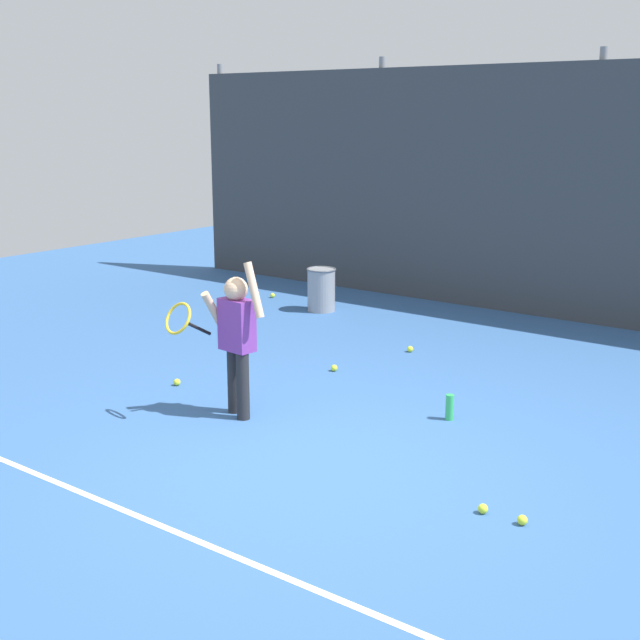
{
  "coord_description": "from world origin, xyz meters",
  "views": [
    {
      "loc": [
        3.5,
        -4.61,
        2.52
      ],
      "look_at": [
        -0.58,
        0.81,
        0.85
      ],
      "focal_mm": 47.38,
      "sensor_mm": 36.0,
      "label": 1
    }
  ],
  "objects_px": {
    "tennis_ball_0": "(177,382)",
    "tennis_ball_7": "(410,349)",
    "ball_hopper": "(321,289)",
    "tennis_ball_4": "(483,509)",
    "tennis_player": "(235,333)",
    "tennis_ball_5": "(273,295)",
    "tennis_ball_2": "(334,368)",
    "tennis_ball_6": "(522,520)",
    "water_bottle": "(450,407)"
  },
  "relations": [
    {
      "from": "tennis_ball_0",
      "to": "tennis_ball_7",
      "type": "distance_m",
      "value": 2.6
    },
    {
      "from": "ball_hopper",
      "to": "tennis_ball_4",
      "type": "relative_size",
      "value": 8.52
    },
    {
      "from": "tennis_player",
      "to": "ball_hopper",
      "type": "height_order",
      "value": "tennis_player"
    },
    {
      "from": "tennis_player",
      "to": "tennis_ball_5",
      "type": "bearing_deg",
      "value": 131.76
    },
    {
      "from": "tennis_ball_0",
      "to": "tennis_ball_2",
      "type": "relative_size",
      "value": 1.0
    },
    {
      "from": "ball_hopper",
      "to": "tennis_ball_7",
      "type": "bearing_deg",
      "value": -26.94
    },
    {
      "from": "tennis_ball_5",
      "to": "tennis_player",
      "type": "bearing_deg",
      "value": -53.65
    },
    {
      "from": "ball_hopper",
      "to": "tennis_ball_4",
      "type": "bearing_deg",
      "value": -42.81
    },
    {
      "from": "tennis_player",
      "to": "tennis_ball_7",
      "type": "bearing_deg",
      "value": 91.72
    },
    {
      "from": "tennis_ball_6",
      "to": "tennis_ball_7",
      "type": "height_order",
      "value": "same"
    },
    {
      "from": "water_bottle",
      "to": "tennis_ball_6",
      "type": "height_order",
      "value": "water_bottle"
    },
    {
      "from": "tennis_player",
      "to": "tennis_ball_0",
      "type": "xyz_separation_m",
      "value": [
        -1.01,
        0.26,
        -0.69
      ]
    },
    {
      "from": "ball_hopper",
      "to": "water_bottle",
      "type": "xyz_separation_m",
      "value": [
        3.28,
        -2.57,
        -0.18
      ]
    },
    {
      "from": "tennis_ball_5",
      "to": "tennis_ball_6",
      "type": "xyz_separation_m",
      "value": [
        5.57,
        -4.18,
        0.0
      ]
    },
    {
      "from": "tennis_player",
      "to": "tennis_ball_6",
      "type": "distance_m",
      "value": 2.88
    },
    {
      "from": "tennis_player",
      "to": "tennis_ball_6",
      "type": "relative_size",
      "value": 20.46
    },
    {
      "from": "water_bottle",
      "to": "tennis_ball_6",
      "type": "relative_size",
      "value": 3.33
    },
    {
      "from": "ball_hopper",
      "to": "water_bottle",
      "type": "height_order",
      "value": "ball_hopper"
    },
    {
      "from": "tennis_player",
      "to": "tennis_ball_5",
      "type": "xyz_separation_m",
      "value": [
        -2.8,
        3.8,
        -0.69
      ]
    },
    {
      "from": "tennis_ball_0",
      "to": "tennis_ball_4",
      "type": "height_order",
      "value": "same"
    },
    {
      "from": "tennis_player",
      "to": "ball_hopper",
      "type": "bearing_deg",
      "value": 121.82
    },
    {
      "from": "tennis_ball_7",
      "to": "tennis_ball_6",
      "type": "bearing_deg",
      "value": -48.76
    },
    {
      "from": "tennis_ball_5",
      "to": "tennis_ball_6",
      "type": "relative_size",
      "value": 1.0
    },
    {
      "from": "water_bottle",
      "to": "tennis_ball_0",
      "type": "bearing_deg",
      "value": -163.52
    },
    {
      "from": "tennis_player",
      "to": "ball_hopper",
      "type": "distance_m",
      "value": 4.02
    },
    {
      "from": "ball_hopper",
      "to": "tennis_ball_4",
      "type": "height_order",
      "value": "ball_hopper"
    },
    {
      "from": "tennis_player",
      "to": "ball_hopper",
      "type": "relative_size",
      "value": 2.4
    },
    {
      "from": "tennis_ball_0",
      "to": "tennis_ball_2",
      "type": "height_order",
      "value": "same"
    },
    {
      "from": "tennis_ball_4",
      "to": "tennis_ball_7",
      "type": "distance_m",
      "value": 3.78
    },
    {
      "from": "tennis_ball_0",
      "to": "tennis_ball_4",
      "type": "distance_m",
      "value": 3.57
    },
    {
      "from": "tennis_ball_6",
      "to": "tennis_ball_7",
      "type": "distance_m",
      "value": 3.95
    },
    {
      "from": "tennis_ball_0",
      "to": "tennis_ball_6",
      "type": "xyz_separation_m",
      "value": [
        3.78,
        -0.65,
        0.0
      ]
    },
    {
      "from": "tennis_ball_2",
      "to": "tennis_ball_5",
      "type": "bearing_deg",
      "value": 140.12
    },
    {
      "from": "tennis_ball_0",
      "to": "tennis_player",
      "type": "bearing_deg",
      "value": -14.76
    },
    {
      "from": "ball_hopper",
      "to": "tennis_ball_6",
      "type": "distance_m",
      "value": 6.04
    },
    {
      "from": "tennis_ball_5",
      "to": "tennis_ball_7",
      "type": "xyz_separation_m",
      "value": [
        2.97,
        -1.21,
        0.0
      ]
    },
    {
      "from": "ball_hopper",
      "to": "tennis_ball_5",
      "type": "bearing_deg",
      "value": 167.6
    },
    {
      "from": "water_bottle",
      "to": "tennis_ball_7",
      "type": "height_order",
      "value": "water_bottle"
    },
    {
      "from": "tennis_player",
      "to": "tennis_ball_6",
      "type": "xyz_separation_m",
      "value": [
        2.77,
        -0.38,
        -0.69
      ]
    },
    {
      "from": "water_bottle",
      "to": "tennis_ball_0",
      "type": "xyz_separation_m",
      "value": [
        -2.51,
        -0.74,
        -0.08
      ]
    },
    {
      "from": "tennis_player",
      "to": "tennis_ball_2",
      "type": "relative_size",
      "value": 20.46
    },
    {
      "from": "tennis_ball_0",
      "to": "tennis_ball_5",
      "type": "xyz_separation_m",
      "value": [
        -1.79,
        3.54,
        0.0
      ]
    },
    {
      "from": "tennis_ball_0",
      "to": "tennis_ball_4",
      "type": "xyz_separation_m",
      "value": [
        3.51,
        -0.65,
        0.0
      ]
    },
    {
      "from": "tennis_player",
      "to": "tennis_ball_5",
      "type": "height_order",
      "value": "tennis_player"
    },
    {
      "from": "ball_hopper",
      "to": "tennis_ball_5",
      "type": "height_order",
      "value": "ball_hopper"
    },
    {
      "from": "tennis_ball_0",
      "to": "tennis_ball_7",
      "type": "relative_size",
      "value": 1.0
    },
    {
      "from": "tennis_ball_2",
      "to": "tennis_player",
      "type": "bearing_deg",
      "value": -86.95
    },
    {
      "from": "water_bottle",
      "to": "tennis_ball_2",
      "type": "height_order",
      "value": "water_bottle"
    },
    {
      "from": "water_bottle",
      "to": "tennis_ball_7",
      "type": "bearing_deg",
      "value": 130.15
    },
    {
      "from": "tennis_ball_0",
      "to": "tennis_ball_6",
      "type": "relative_size",
      "value": 1.0
    }
  ]
}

